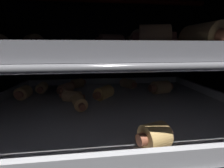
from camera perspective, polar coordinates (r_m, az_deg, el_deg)
ground_plane at (r=39.03cm, az=0.30°, el=-24.15°), size 62.27×45.60×1.20cm
oven_wall_back at (r=53.21cm, az=-2.56°, el=7.94°), size 62.27×1.20×36.09cm
oven_rack_lower at (r=33.33cm, az=0.32°, el=-8.63°), size 56.86×42.34×0.54cm
baking_tray_lower at (r=33.03cm, az=0.32°, el=-7.34°), size 49.67×36.96×2.44cm
pig_in_blanket_lower_0 at (r=44.80cm, az=5.99°, el=0.17°), size 4.53×5.38×2.69cm
pig_in_blanket_lower_1 at (r=30.60cm, az=-12.09°, el=-6.69°), size 3.49×6.09×2.52cm
pig_in_blanket_lower_2 at (r=41.22cm, az=17.77°, el=-1.17°), size 6.60×4.08×3.31cm
pig_in_blanket_lower_3 at (r=44.32cm, az=-24.70°, el=-1.27°), size 2.70×4.56×2.55cm
pig_in_blanket_lower_4 at (r=19.60cm, az=15.59°, el=-18.21°), size 4.64×3.80×3.10cm
pig_in_blanket_lower_5 at (r=40.82cm, az=-30.19°, el=-2.82°), size 3.24×4.65×2.93cm
pig_in_blanket_lower_6 at (r=35.40cm, az=-2.97°, el=-3.24°), size 5.31×5.78×2.92cm
pig_in_blanket_lower_7 at (r=46.07cm, az=-12.81°, el=0.24°), size 4.86×4.43×2.63cm
pig_in_blanket_lower_8 at (r=34.58cm, az=-14.66°, el=-4.52°), size 5.69×3.53×2.43cm
pig_in_blanket_lower_9 at (r=41.14cm, az=-16.79°, el=-1.63°), size 4.07×5.68×2.61cm
oven_rack_upper at (r=30.88cm, az=0.35°, el=10.66°), size 57.08×42.34×0.76cm
baking_tray_upper at (r=30.85cm, az=0.35°, el=12.18°), size 49.67×36.96×1.74cm
pig_in_blanket_upper_0 at (r=30.75cm, az=-27.29°, el=13.70°), size 4.02×4.47×2.67cm
pig_in_blanket_upper_1 at (r=43.09cm, az=13.03°, el=14.49°), size 4.60×3.95×2.83cm
pig_in_blanket_upper_2 at (r=26.10cm, az=11.75°, el=15.71°), size 4.89×4.50×3.18cm
pig_in_blanket_upper_3 at (r=18.80cm, az=15.29°, el=16.15°), size 4.93×3.74×3.00cm
pig_in_blanket_upper_4 at (r=38.76cm, az=7.50°, el=15.23°), size 3.36×4.96×3.35cm
pig_in_blanket_upper_5 at (r=45.01cm, az=21.14°, el=13.96°), size 3.04×5.03×2.93cm
pig_in_blanket_upper_6 at (r=25.23cm, az=-0.29°, el=15.30°), size 5.17×3.53×2.51cm
pig_in_blanket_upper_7 at (r=43.63cm, az=-1.85°, el=15.14°), size 3.77×4.60×3.33cm
pig_in_blanket_upper_8 at (r=46.61cm, az=-16.94°, el=14.26°), size 4.42×5.41×2.98cm
pig_in_blanket_upper_9 at (r=38.42cm, az=27.93°, el=13.55°), size 3.69×5.17×2.97cm
pig_in_blanket_upper_10 at (r=31.85cm, az=-36.36°, el=12.41°), size 3.96×4.87×2.54cm
pig_in_blanket_upper_11 at (r=18.98cm, az=30.90°, el=14.60°), size 3.44×6.13×2.91cm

